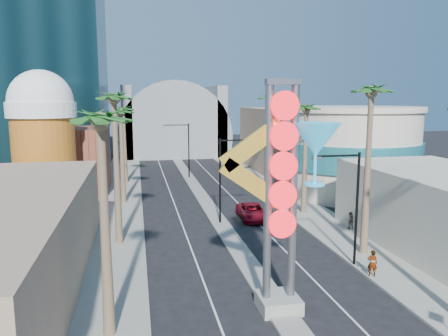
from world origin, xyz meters
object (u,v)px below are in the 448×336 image
Objects in this scene: pedestrian_a at (372,263)px; neon_sign at (296,179)px; pedestrian_b at (350,221)px; red_pickup at (253,212)px.

neon_sign is at bearing 47.42° from pedestrian_a.
pedestrian_a is 1.14× the size of pedestrian_b.
red_pickup is 3.07× the size of pedestrian_a.
pedestrian_b is at bearing -86.16° from pedestrian_a.
neon_sign is at bearing 58.25° from pedestrian_b.
neon_sign reaches higher than pedestrian_b.
red_pickup is at bearing 81.92° from neon_sign.
neon_sign reaches higher than red_pickup.
red_pickup is 3.48× the size of pedestrian_b.
neon_sign is 19.30m from red_pickup.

